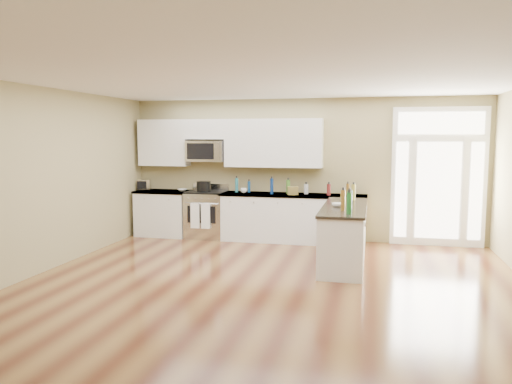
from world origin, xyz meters
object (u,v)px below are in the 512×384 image
Objects in this scene: peninsula_cabinet at (344,237)px; toaster_oven at (144,184)px; kitchen_range at (207,214)px; stockpot at (204,186)px.

toaster_oven is (-4.28, 1.57, 0.61)m from peninsula_cabinet.
kitchen_range is at bearing -26.58° from toaster_oven.
toaster_oven is at bearing 173.04° from stockpot.
peninsula_cabinet is 3.27m from stockpot.
toaster_oven reaches higher than peninsula_cabinet.
stockpot is (-0.04, -0.04, 0.58)m from kitchen_range.
stockpot is 1.17× the size of toaster_oven.
stockpot reaches higher than toaster_oven.
peninsula_cabinet is 4.60m from toaster_oven.
toaster_oven is at bearing 159.79° from peninsula_cabinet.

